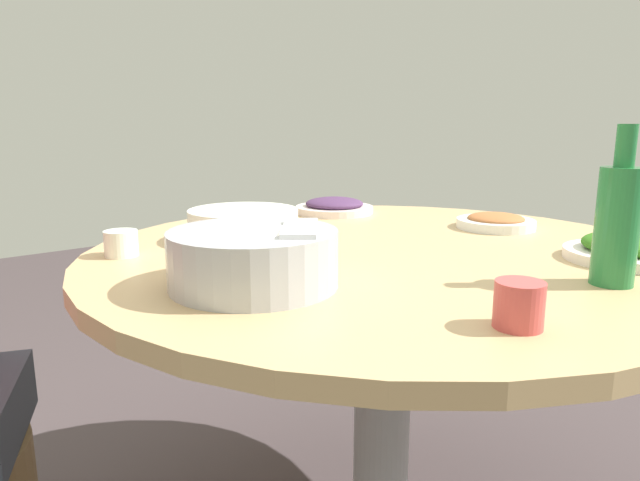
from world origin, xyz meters
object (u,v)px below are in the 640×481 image
(dish_eggplant, at_px, (334,207))
(tea_cup_far, at_px, (519,305))
(green_bottle, at_px, (617,222))
(soup_bowl, at_px, (244,226))
(dish_greens, at_px, (627,249))
(rice_bowl, at_px, (254,257))
(dish_tofu_braise, at_px, (496,222))
(round_dining_table, at_px, (385,302))
(tea_cup_near, at_px, (121,243))

(dish_eggplant, xyz_separation_m, tea_cup_far, (0.43, 0.89, 0.01))
(dish_eggplant, relative_size, green_bottle, 0.88)
(soup_bowl, distance_m, dish_greens, 0.81)
(rice_bowl, height_order, dish_tofu_braise, rice_bowl)
(dish_tofu_braise, distance_m, tea_cup_far, 0.74)
(dish_eggplant, bearing_deg, green_bottle, 81.82)
(rice_bowl, relative_size, tea_cup_far, 4.26)
(soup_bowl, height_order, dish_eggplant, soup_bowl)
(round_dining_table, bearing_deg, dish_greens, 128.09)
(rice_bowl, height_order, soup_bowl, rice_bowl)
(dish_eggplant, bearing_deg, dish_tofu_braise, 110.23)
(green_bottle, bearing_deg, rice_bowl, -37.68)
(green_bottle, bearing_deg, dish_greens, -163.23)
(dish_tofu_braise, xyz_separation_m, tea_cup_far, (0.60, 0.44, 0.01))
(soup_bowl, xyz_separation_m, dish_eggplant, (-0.42, -0.17, -0.01))
(rice_bowl, distance_m, tea_cup_far, 0.42)
(dish_greens, xyz_separation_m, dish_eggplant, (0.07, -0.82, -0.00))
(rice_bowl, height_order, dish_eggplant, rice_bowl)
(rice_bowl, bearing_deg, tea_cup_near, -74.66)
(dish_greens, bearing_deg, dish_eggplant, -85.19)
(dish_tofu_braise, xyz_separation_m, tea_cup_near, (0.86, -0.30, 0.01))
(dish_tofu_braise, bearing_deg, round_dining_table, -1.30)
(soup_bowl, bearing_deg, rice_bowl, 61.50)
(dish_greens, xyz_separation_m, green_bottle, (0.19, 0.06, 0.08))
(green_bottle, xyz_separation_m, tea_cup_near, (0.57, -0.72, -0.08))
(dish_tofu_braise, height_order, dish_greens, dish_greens)
(dish_tofu_braise, height_order, tea_cup_near, tea_cup_near)
(dish_eggplant, xyz_separation_m, green_bottle, (0.13, 0.87, 0.09))
(dish_greens, relative_size, tea_cup_near, 3.50)
(soup_bowl, bearing_deg, dish_tofu_braise, 154.50)
(green_bottle, height_order, tea_cup_near, green_bottle)
(soup_bowl, distance_m, tea_cup_far, 0.72)
(green_bottle, relative_size, tea_cup_far, 4.03)
(dish_tofu_braise, distance_m, green_bottle, 0.52)
(soup_bowl, relative_size, dish_tofu_braise, 1.28)
(round_dining_table, relative_size, tea_cup_far, 19.48)
(soup_bowl, relative_size, green_bottle, 0.95)
(round_dining_table, distance_m, dish_greens, 0.50)
(round_dining_table, bearing_deg, dish_eggplant, -116.99)
(round_dining_table, distance_m, tea_cup_near, 0.57)
(round_dining_table, bearing_deg, tea_cup_near, -31.24)
(round_dining_table, xyz_separation_m, dish_eggplant, (-0.22, -0.44, 0.14))
(dish_tofu_braise, bearing_deg, dish_greens, 75.10)
(soup_bowl, distance_m, green_bottle, 0.77)
(dish_tofu_braise, height_order, dish_eggplant, dish_eggplant)
(round_dining_table, xyz_separation_m, dish_tofu_braise, (-0.39, 0.01, 0.14))
(tea_cup_far, bearing_deg, rice_bowl, -66.10)
(dish_greens, height_order, dish_eggplant, dish_greens)
(rice_bowl, bearing_deg, dish_eggplant, -139.92)
(dish_greens, relative_size, green_bottle, 0.89)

